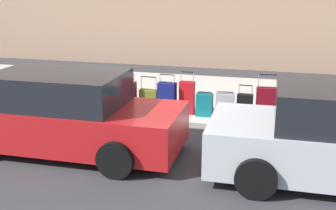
{
  "coord_description": "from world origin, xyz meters",
  "views": [
    {
      "loc": [
        -2.72,
        8.66,
        3.1
      ],
      "look_at": [
        -0.51,
        0.46,
        0.64
      ],
      "focal_mm": 44.48,
      "sensor_mm": 36.0,
      "label": 1
    }
  ],
  "objects_px": {
    "suitcase_maroon_1": "(266,104)",
    "suitcase_black_9": "(113,97)",
    "suitcase_black_2": "(245,107)",
    "suitcase_olive_7": "(149,100)",
    "suitcase_teal_4": "(204,105)",
    "suitcase_maroon_8": "(128,96)",
    "fire_hydrant": "(82,90)",
    "bollard_post": "(56,89)",
    "suitcase_olive_0": "(290,107)",
    "parked_car_red_1": "(60,115)",
    "suitcase_navy_6": "(167,98)",
    "suitcase_silver_3": "(225,105)",
    "suitcase_red_5": "(187,98)"
  },
  "relations": [
    {
      "from": "suitcase_teal_4",
      "to": "parked_car_red_1",
      "type": "xyz_separation_m",
      "value": [
        2.34,
        2.46,
        0.32
      ]
    },
    {
      "from": "suitcase_silver_3",
      "to": "fire_hydrant",
      "type": "height_order",
      "value": "fire_hydrant"
    },
    {
      "from": "suitcase_red_5",
      "to": "suitcase_navy_6",
      "type": "xyz_separation_m",
      "value": [
        0.45,
        0.13,
        -0.01
      ]
    },
    {
      "from": "suitcase_maroon_1",
      "to": "suitcase_olive_7",
      "type": "height_order",
      "value": "suitcase_maroon_1"
    },
    {
      "from": "suitcase_olive_7",
      "to": "bollard_post",
      "type": "xyz_separation_m",
      "value": [
        2.39,
        0.22,
        0.17
      ]
    },
    {
      "from": "parked_car_red_1",
      "to": "suitcase_olive_7",
      "type": "bearing_deg",
      "value": -110.71
    },
    {
      "from": "suitcase_black_2",
      "to": "suitcase_teal_4",
      "type": "relative_size",
      "value": 1.37
    },
    {
      "from": "parked_car_red_1",
      "to": "suitcase_navy_6",
      "type": "bearing_deg",
      "value": -121.14
    },
    {
      "from": "suitcase_teal_4",
      "to": "suitcase_black_9",
      "type": "height_order",
      "value": "suitcase_black_9"
    },
    {
      "from": "suitcase_maroon_1",
      "to": "suitcase_maroon_8",
      "type": "relative_size",
      "value": 1.14
    },
    {
      "from": "suitcase_olive_7",
      "to": "suitcase_red_5",
      "type": "bearing_deg",
      "value": 179.9
    },
    {
      "from": "suitcase_teal_4",
      "to": "fire_hydrant",
      "type": "distance_m",
      "value": 3.12
    },
    {
      "from": "suitcase_black_2",
      "to": "suitcase_red_5",
      "type": "relative_size",
      "value": 0.78
    },
    {
      "from": "suitcase_silver_3",
      "to": "suitcase_teal_4",
      "type": "bearing_deg",
      "value": 5.0
    },
    {
      "from": "suitcase_olive_0",
      "to": "suitcase_black_9",
      "type": "height_order",
      "value": "suitcase_olive_0"
    },
    {
      "from": "suitcase_navy_6",
      "to": "suitcase_silver_3",
      "type": "bearing_deg",
      "value": -176.09
    },
    {
      "from": "bollard_post",
      "to": "suitcase_maroon_8",
      "type": "bearing_deg",
      "value": -177.73
    },
    {
      "from": "suitcase_red_5",
      "to": "bollard_post",
      "type": "bearing_deg",
      "value": 3.82
    },
    {
      "from": "suitcase_teal_4",
      "to": "bollard_post",
      "type": "height_order",
      "value": "bollard_post"
    },
    {
      "from": "suitcase_olive_0",
      "to": "suitcase_silver_3",
      "type": "distance_m",
      "value": 1.46
    },
    {
      "from": "suitcase_black_9",
      "to": "parked_car_red_1",
      "type": "height_order",
      "value": "parked_car_red_1"
    },
    {
      "from": "suitcase_maroon_1",
      "to": "suitcase_olive_7",
      "type": "relative_size",
      "value": 1.25
    },
    {
      "from": "suitcase_black_2",
      "to": "suitcase_teal_4",
      "type": "height_order",
      "value": "suitcase_black_2"
    },
    {
      "from": "fire_hydrant",
      "to": "bollard_post",
      "type": "height_order",
      "value": "bollard_post"
    },
    {
      "from": "suitcase_silver_3",
      "to": "suitcase_olive_7",
      "type": "xyz_separation_m",
      "value": [
        1.86,
        -0.03,
        -0.01
      ]
    },
    {
      "from": "suitcase_maroon_1",
      "to": "suitcase_maroon_8",
      "type": "xyz_separation_m",
      "value": [
        3.26,
        0.11,
        -0.02
      ]
    },
    {
      "from": "fire_hydrant",
      "to": "suitcase_olive_0",
      "type": "bearing_deg",
      "value": 179.16
    },
    {
      "from": "suitcase_teal_4",
      "to": "suitcase_maroon_8",
      "type": "relative_size",
      "value": 0.63
    },
    {
      "from": "suitcase_maroon_8",
      "to": "suitcase_black_9",
      "type": "distance_m",
      "value": 0.45
    },
    {
      "from": "suitcase_teal_4",
      "to": "bollard_post",
      "type": "xyz_separation_m",
      "value": [
        3.77,
        0.15,
        0.17
      ]
    },
    {
      "from": "suitcase_black_2",
      "to": "suitcase_silver_3",
      "type": "xyz_separation_m",
      "value": [
        0.46,
        -0.03,
        -0.01
      ]
    },
    {
      "from": "parked_car_red_1",
      "to": "suitcase_black_2",
      "type": "bearing_deg",
      "value": -143.0
    },
    {
      "from": "suitcase_teal_4",
      "to": "suitcase_olive_7",
      "type": "height_order",
      "value": "suitcase_olive_7"
    },
    {
      "from": "suitcase_navy_6",
      "to": "suitcase_black_9",
      "type": "distance_m",
      "value": 1.42
    },
    {
      "from": "suitcase_olive_7",
      "to": "bollard_post",
      "type": "bearing_deg",
      "value": 5.38
    },
    {
      "from": "suitcase_black_9",
      "to": "fire_hydrant",
      "type": "distance_m",
      "value": 0.82
    },
    {
      "from": "suitcase_black_9",
      "to": "suitcase_black_2",
      "type": "bearing_deg",
      "value": 179.91
    },
    {
      "from": "suitcase_teal_4",
      "to": "suitcase_maroon_1",
      "type": "bearing_deg",
      "value": -178.51
    },
    {
      "from": "suitcase_olive_0",
      "to": "suitcase_red_5",
      "type": "distance_m",
      "value": 2.37
    },
    {
      "from": "suitcase_black_9",
      "to": "parked_car_red_1",
      "type": "xyz_separation_m",
      "value": [
        0.04,
        2.47,
        0.3
      ]
    },
    {
      "from": "suitcase_maroon_1",
      "to": "suitcase_black_9",
      "type": "bearing_deg",
      "value": 0.38
    },
    {
      "from": "suitcase_black_2",
      "to": "suitcase_olive_7",
      "type": "relative_size",
      "value": 0.94
    },
    {
      "from": "suitcase_maroon_1",
      "to": "bollard_post",
      "type": "bearing_deg",
      "value": 2.05
    },
    {
      "from": "bollard_post",
      "to": "suitcase_olive_7",
      "type": "bearing_deg",
      "value": -174.62
    },
    {
      "from": "bollard_post",
      "to": "suitcase_teal_4",
      "type": "bearing_deg",
      "value": -177.75
    },
    {
      "from": "suitcase_navy_6",
      "to": "suitcase_black_9",
      "type": "height_order",
      "value": "suitcase_navy_6"
    },
    {
      "from": "suitcase_black_2",
      "to": "parked_car_red_1",
      "type": "xyz_separation_m",
      "value": [
        3.27,
        2.46,
        0.29
      ]
    },
    {
      "from": "suitcase_olive_0",
      "to": "suitcase_maroon_1",
      "type": "xyz_separation_m",
      "value": [
        0.53,
        -0.11,
        0.0
      ]
    },
    {
      "from": "suitcase_silver_3",
      "to": "suitcase_navy_6",
      "type": "height_order",
      "value": "suitcase_navy_6"
    },
    {
      "from": "suitcase_black_2",
      "to": "suitcase_navy_6",
      "type": "bearing_deg",
      "value": 1.84
    }
  ]
}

